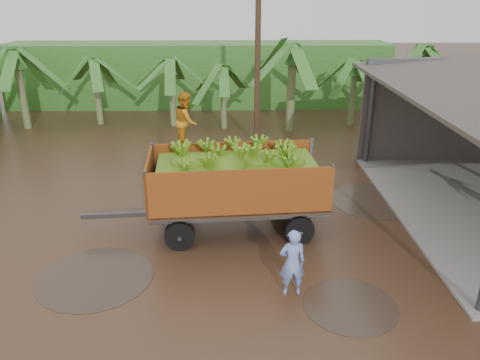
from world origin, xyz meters
The scene contains 6 objects.
ground centered at (0.00, 0.00, 0.00)m, with size 100.00×100.00×0.00m, color black.
hedge_north centered at (-2.00, 16.00, 1.80)m, with size 22.00×3.00×3.60m, color #2D661E.
banana_trailer centered at (0.03, 0.26, 1.49)m, with size 6.91×2.77×3.91m.
man_blue centered at (1.28, -2.94, 0.82)m, with size 0.60×0.39×1.65m, color #768DD7.
utility_pole centered at (1.03, 8.10, 4.27)m, with size 1.20×0.24×8.43m.
banana_plants centered at (-3.26, 8.18, 1.85)m, with size 24.74×20.01×4.38m.
Camera 1 is at (-0.06, -11.91, 6.54)m, focal length 35.00 mm.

